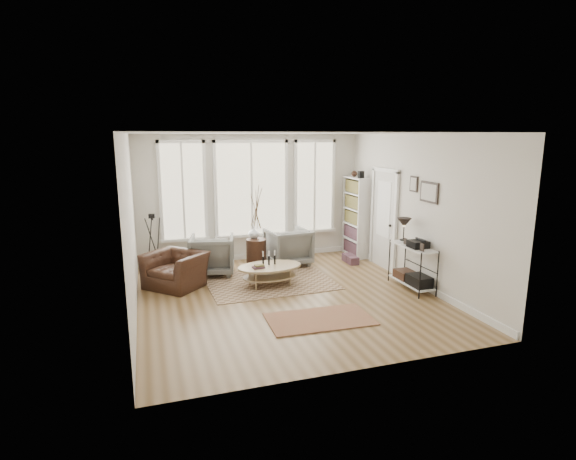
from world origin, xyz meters
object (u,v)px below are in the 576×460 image
object	(u,v)px
bookcase	(356,217)
low_shelf	(412,262)
armchair_left	(212,255)
accent_chair	(176,270)
coffee_table	(269,270)
armchair_right	(288,247)
side_table	(256,229)

from	to	relation	value
bookcase	low_shelf	distance (m)	2.56
armchair_left	accent_chair	bearing A→B (deg)	49.86
bookcase	low_shelf	world-z (taller)	bookcase
bookcase	armchair_left	world-z (taller)	bookcase
coffee_table	armchair_right	distance (m)	1.49
armchair_left	accent_chair	distance (m)	1.00
bookcase	armchair_right	distance (m)	1.89
bookcase	armchair_right	world-z (taller)	bookcase
armchair_right	accent_chair	distance (m)	2.64
low_shelf	armchair_right	world-z (taller)	low_shelf
armchair_right	accent_chair	size ratio (longest dim) A/B	0.88
coffee_table	armchair_left	world-z (taller)	armchair_left
bookcase	coffee_table	world-z (taller)	bookcase
coffee_table	side_table	world-z (taller)	side_table
coffee_table	side_table	size ratio (longest dim) A/B	0.71
coffee_table	accent_chair	xyz separation A→B (m)	(-1.73, 0.48, 0.03)
armchair_left	armchair_right	world-z (taller)	armchair_left
low_shelf	armchair_left	bearing A→B (deg)	148.94
bookcase	armchair_right	xyz separation A→B (m)	(-1.80, -0.26, -0.54)
armchair_right	accent_chair	world-z (taller)	armchair_right
armchair_left	armchair_right	bearing A→B (deg)	-161.97
accent_chair	low_shelf	bearing A→B (deg)	24.99
low_shelf	armchair_left	xyz separation A→B (m)	(-3.47, 2.09, -0.10)
coffee_table	accent_chair	bearing A→B (deg)	164.54
low_shelf	coffee_table	size ratio (longest dim) A/B	1.00
bookcase	side_table	bearing A→B (deg)	-172.43
bookcase	low_shelf	bearing A→B (deg)	-91.28
side_table	accent_chair	bearing A→B (deg)	-158.29
side_table	low_shelf	bearing A→B (deg)	-41.20
bookcase	coffee_table	distance (m)	3.07
low_shelf	side_table	xyz separation A→B (m)	(-2.49, 2.18, 0.38)
bookcase	armchair_right	size ratio (longest dim) A/B	2.26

